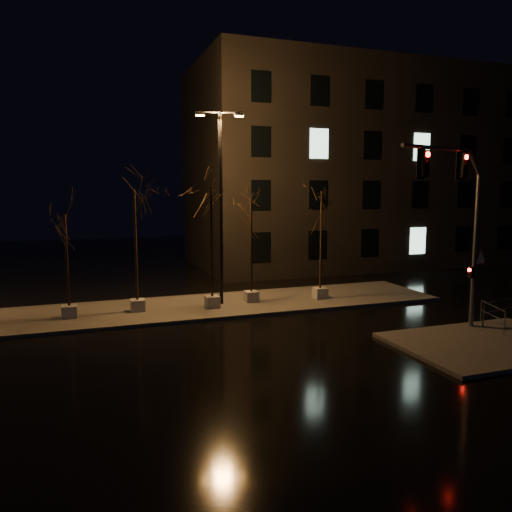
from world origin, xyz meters
name	(u,v)px	position (x,y,z in m)	size (l,w,h in m)	color
ground	(270,339)	(0.00, 0.00, 0.00)	(90.00, 90.00, 0.00)	black
median	(227,305)	(0.00, 6.00, 0.07)	(22.00, 5.00, 0.15)	#413E3A
sidewalk_corner	(489,344)	(7.50, -3.50, 0.07)	(7.00, 5.00, 0.15)	#413E3A
building	(352,169)	(14.00, 18.00, 7.50)	(25.00, 12.00, 15.00)	black
tree_0	(66,238)	(-7.47, 5.66, 3.73)	(1.80, 1.80, 4.72)	#A8A79D
tree_1	(135,216)	(-4.45, 5.87, 4.62)	(1.80, 1.80, 5.89)	#A8A79D
tree_2	(211,213)	(-0.94, 5.41, 4.73)	(1.80, 1.80, 6.03)	#A8A79D
tree_3	(251,221)	(1.25, 5.93, 4.28)	(1.80, 1.80, 5.44)	#A8A79D
tree_4	(321,215)	(4.96, 5.53, 4.52)	(1.80, 1.80, 5.76)	#A8A79D
traffic_signal_mast	(462,213)	(7.35, -1.86, 4.93)	(5.72, 1.84, 7.27)	#595C61
streetlight_main	(221,195)	(-0.30, 6.03, 5.59)	(2.35, 0.73, 9.42)	black
guard_rail_a	(500,308)	(10.00, -1.50, 0.80)	(2.27, 0.52, 1.00)	#595C61
guard_rail_b	(492,313)	(9.02, -2.07, 0.77)	(0.69, 1.94, 0.97)	#595C61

